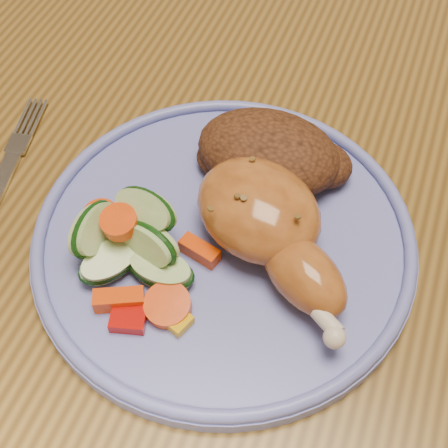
# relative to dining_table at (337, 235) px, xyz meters

# --- Properties ---
(ground) EXTENTS (4.00, 4.00, 0.00)m
(ground) POSITION_rel_dining_table_xyz_m (0.00, 0.00, -0.67)
(ground) COLOR #50381B
(ground) RESTS_ON ground
(dining_table) EXTENTS (0.90, 1.40, 0.75)m
(dining_table) POSITION_rel_dining_table_xyz_m (0.00, 0.00, 0.00)
(dining_table) COLOR brown
(dining_table) RESTS_ON ground
(chair_far) EXTENTS (0.42, 0.42, 0.91)m
(chair_far) POSITION_rel_dining_table_xyz_m (0.00, 0.63, -0.17)
(chair_far) COLOR #4C2D16
(chair_far) RESTS_ON ground
(plate) EXTENTS (0.29, 0.29, 0.01)m
(plate) POSITION_rel_dining_table_xyz_m (-0.08, -0.10, 0.09)
(plate) COLOR #636BBA
(plate) RESTS_ON dining_table
(plate_rim) EXTENTS (0.29, 0.29, 0.01)m
(plate_rim) POSITION_rel_dining_table_xyz_m (-0.08, -0.10, 0.10)
(plate_rim) COLOR #636BBA
(plate_rim) RESTS_ON plate
(chicken_leg) EXTENTS (0.15, 0.14, 0.05)m
(chicken_leg) POSITION_rel_dining_table_xyz_m (-0.04, -0.10, 0.12)
(chicken_leg) COLOR #AF6124
(chicken_leg) RESTS_ON plate
(rice_pilaf) EXTENTS (0.13, 0.08, 0.05)m
(rice_pilaf) POSITION_rel_dining_table_xyz_m (-0.06, -0.03, 0.11)
(rice_pilaf) COLOR #4D2813
(rice_pilaf) RESTS_ON plate
(vegetable_pile) EXTENTS (0.11, 0.11, 0.06)m
(vegetable_pile) POSITION_rel_dining_table_xyz_m (-0.13, -0.14, 0.11)
(vegetable_pile) COLOR #A50A05
(vegetable_pile) RESTS_ON plate
(fork) EXTENTS (0.05, 0.16, 0.00)m
(fork) POSITION_rel_dining_table_xyz_m (-0.27, -0.11, 0.09)
(fork) COLOR silver
(fork) RESTS_ON dining_table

